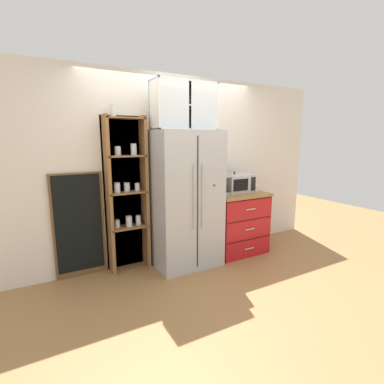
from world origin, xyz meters
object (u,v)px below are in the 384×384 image
(microwave, at_px, (237,183))
(mug_cream, at_px, (256,188))
(chalkboard_menu, at_px, (79,225))
(refrigerator, at_px, (185,199))
(bottle_clear, at_px, (237,185))
(coffee_maker, at_px, (221,183))
(mug_navy, at_px, (238,190))
(bottle_amber, at_px, (234,183))

(microwave, relative_size, mug_cream, 4.00)
(chalkboard_menu, bearing_deg, refrigerator, -12.90)
(refrigerator, height_order, bottle_clear, refrigerator)
(microwave, height_order, chalkboard_menu, chalkboard_menu)
(chalkboard_menu, bearing_deg, coffee_maker, -8.44)
(coffee_maker, height_order, mug_navy, coffee_maker)
(mug_navy, height_order, bottle_amber, bottle_amber)
(coffee_maker, height_order, chalkboard_menu, chalkboard_menu)
(refrigerator, xyz_separation_m, coffee_maker, (0.58, 0.02, 0.17))
(refrigerator, bearing_deg, mug_cream, -1.11)
(coffee_maker, distance_m, chalkboard_menu, 1.96)
(microwave, xyz_separation_m, coffee_maker, (-0.33, -0.04, 0.03))
(refrigerator, distance_m, coffee_maker, 0.60)
(coffee_maker, distance_m, bottle_clear, 0.30)
(bottle_clear, bearing_deg, refrigerator, -178.54)
(bottle_amber, bearing_deg, mug_navy, -88.77)
(microwave, height_order, bottle_amber, bottle_amber)
(coffee_maker, xyz_separation_m, chalkboard_menu, (-1.89, 0.28, -0.41))
(mug_cream, xyz_separation_m, bottle_clear, (-0.33, 0.05, 0.06))
(mug_navy, bearing_deg, bottle_amber, 91.23)
(mug_cream, distance_m, bottle_amber, 0.36)
(refrigerator, xyz_separation_m, mug_navy, (0.87, -0.01, 0.05))
(mug_navy, bearing_deg, coffee_maker, 174.79)
(coffee_maker, xyz_separation_m, mug_navy, (0.30, -0.03, -0.11))
(mug_cream, relative_size, mug_navy, 0.97)
(mug_cream, height_order, chalkboard_menu, chalkboard_menu)
(mug_cream, bearing_deg, microwave, 163.76)
(coffee_maker, xyz_separation_m, bottle_amber, (0.30, 0.07, -0.02))
(coffee_maker, distance_m, mug_navy, 0.32)
(refrigerator, distance_m, bottle_amber, 0.89)
(coffee_maker, relative_size, bottle_amber, 1.04)
(bottle_amber, distance_m, chalkboard_menu, 2.23)
(refrigerator, xyz_separation_m, mug_cream, (1.20, -0.02, 0.06))
(refrigerator, height_order, mug_cream, refrigerator)
(microwave, height_order, mug_cream, microwave)
(coffee_maker, relative_size, mug_cream, 2.82)
(refrigerator, relative_size, mug_navy, 15.83)
(bottle_clear, bearing_deg, mug_navy, -85.91)
(coffee_maker, bearing_deg, mug_navy, -5.21)
(chalkboard_menu, bearing_deg, bottle_amber, -5.51)
(microwave, bearing_deg, mug_cream, -16.24)
(mug_navy, xyz_separation_m, bottle_clear, (-0.00, 0.03, 0.07))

